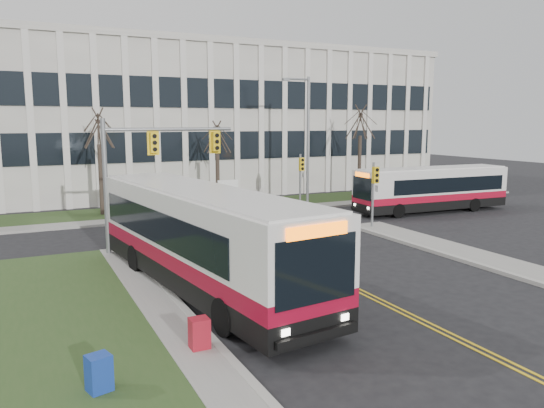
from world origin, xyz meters
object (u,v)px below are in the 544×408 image
at_px(bus_main, 201,240).
at_px(newspaper_box_red, 199,336).
at_px(directory_sign, 228,192).
at_px(streetlight, 306,134).
at_px(bus_cross, 431,190).
at_px(newspaper_box_blue, 99,375).

height_order(bus_main, newspaper_box_red, bus_main).
xyz_separation_m(directory_sign, newspaper_box_red, (-9.30, -21.95, -0.70)).
height_order(streetlight, bus_main, streetlight).
bearing_deg(bus_cross, newspaper_box_blue, -54.25).
bearing_deg(newspaper_box_red, directory_sign, 67.20).
bearing_deg(directory_sign, streetlight, -13.23).
bearing_deg(newspaper_box_blue, newspaper_box_red, 7.44).
relative_size(bus_main, bus_cross, 1.22).
bearing_deg(bus_main, streetlight, 42.78).
xyz_separation_m(streetlight, bus_cross, (6.29, -6.15, -3.72)).
bearing_deg(bus_main, directory_sign, 58.79).
xyz_separation_m(directory_sign, bus_main, (-7.50, -16.76, 0.63)).
relative_size(streetlight, bus_cross, 0.83).
bearing_deg(newspaper_box_red, newspaper_box_blue, -156.69).
distance_m(directory_sign, newspaper_box_blue, 26.04).
bearing_deg(streetlight, bus_main, -130.12).
bearing_deg(bus_cross, streetlight, -131.92).
bearing_deg(directory_sign, bus_main, -114.10).
relative_size(directory_sign, bus_cross, 0.18).
bearing_deg(bus_main, newspaper_box_red, -116.26).
height_order(bus_main, bus_cross, bus_main).
height_order(streetlight, directory_sign, streetlight).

